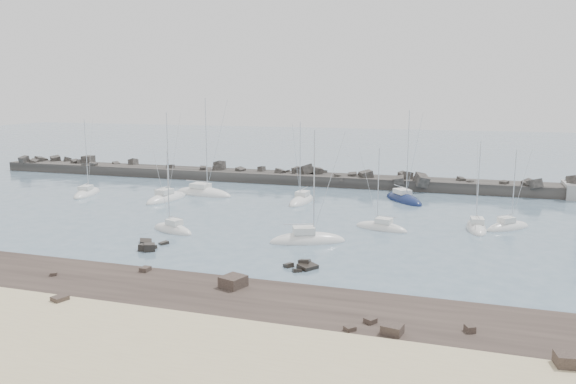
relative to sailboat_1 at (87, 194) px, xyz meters
The scene contains 16 objects.
ground 34.31m from the sailboat_1, 27.20° to the right, with size 400.00×400.00×0.00m, color slate.
sand_strip 56.61m from the sailboat_1, 57.38° to the right, with size 140.00×14.00×1.00m, color #CDBA8D.
rock_shelf 48.45m from the sailboat_1, 51.08° to the right, with size 140.00×12.00×1.88m.
rock_cluster_near 36.48m from the sailboat_1, 42.59° to the right, with size 3.99×4.52×1.47m.
rock_cluster_far 52.02m from the sailboat_1, 30.30° to the right, with size 3.51×3.61×1.40m.
breakwater 31.94m from the sailboat_1, 44.33° to the left, with size 115.00×7.81×5.17m.
sailboat_1 is the anchor object (origin of this frame).
sailboat_3 14.75m from the sailboat_1, ahead, with size 3.99×9.51×14.62m.
sailboat_4 19.06m from the sailboat_1, 18.16° to the left, with size 11.16×5.18×16.82m.
sailboat_5 31.18m from the sailboat_1, 34.27° to the right, with size 6.83×4.26×10.58m.
sailboat_6 35.64m from the sailboat_1, ahead, with size 3.07×8.53×13.33m.
sailboat_7 46.00m from the sailboat_1, 22.14° to the right, with size 8.87×5.87×13.62m.
sailboat_8 51.14m from the sailboat_1, 12.10° to the left, with size 8.03×9.43×15.03m.
sailboat_9 50.29m from the sailboat_1, ahead, with size 7.09×3.91×10.82m.
sailboat_10 60.84m from the sailboat_1, ahead, with size 3.05×7.52×11.68m.
sailboat_12 64.41m from the sailboat_1, ahead, with size 6.19×6.05×10.66m.
Camera 1 is at (28.81, -60.11, 16.51)m, focal length 35.00 mm.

